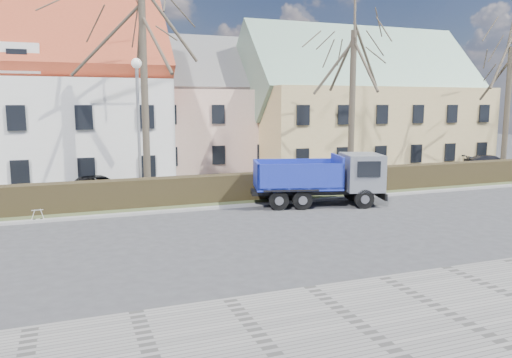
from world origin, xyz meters
name	(u,v)px	position (x,y,z in m)	size (l,w,h in m)	color
ground	(237,234)	(0.00, 0.00, 0.00)	(120.00, 120.00, 0.00)	#363638
sidewalk_near	(361,327)	(0.00, -8.50, 0.04)	(80.00, 5.00, 0.08)	gray
curb_far	(205,208)	(0.00, 4.60, 0.06)	(80.00, 0.30, 0.12)	gray
grass_strip	(197,202)	(0.00, 6.20, 0.05)	(80.00, 3.00, 0.10)	#3E4929
hedge	(197,191)	(0.00, 6.00, 0.65)	(60.00, 0.90, 1.30)	black
building_pink	(203,115)	(4.00, 20.00, 4.00)	(10.80, 8.80, 8.00)	beige
building_yellow	(361,111)	(16.00, 17.00, 4.25)	(18.80, 10.80, 8.50)	tan
tree_1	(144,73)	(-2.00, 8.50, 6.33)	(9.20, 9.20, 12.65)	#443B2F
tree_2	(352,92)	(10.00, 8.50, 5.50)	(8.00, 8.00, 11.00)	#443B2F
tree_3	(508,98)	(22.00, 8.50, 5.23)	(7.60, 7.60, 10.45)	#443B2F
dump_truck	(314,179)	(5.14, 3.77, 1.27)	(6.34, 2.36, 2.54)	#162599
streetlight	(139,132)	(-2.55, 7.00, 3.50)	(0.55, 0.55, 7.00)	#9F9F9F
cart_frame	(33,215)	(-7.23, 4.65, 0.29)	(0.64, 0.37, 0.59)	silver
parked_car_a	(98,185)	(-4.35, 9.89, 0.60)	(1.41, 3.50, 1.19)	black
parked_car_b	(491,163)	(23.17, 10.66, 0.56)	(1.56, 3.85, 1.12)	black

